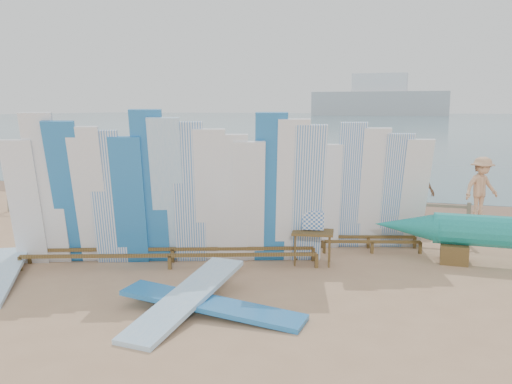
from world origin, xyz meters
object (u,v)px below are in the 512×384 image
(beach_chair_right, at_px, (300,212))
(stroller, at_px, (282,207))
(beachgoer_4, at_px, (285,181))
(beachgoer_11, at_px, (99,168))
(beachgoer_3, at_px, (188,173))
(main_surfboard_rack, at_px, (170,197))
(beachgoer_0, at_px, (108,177))
(flat_board_d, at_px, (212,314))
(beachgoer_10, at_px, (415,192))
(side_surfboard_rack, at_px, (372,194))
(beach_chair_left, at_px, (262,211))
(beachgoer_1, at_px, (105,175))
(beachgoer_9, at_px, (481,187))
(beachgoer_7, at_px, (304,178))
(vendor_table, at_px, (313,246))
(beachgoer_8, at_px, (372,194))
(beachgoer_extra_1, at_px, (85,166))
(beachgoer_2, at_px, (124,177))
(flat_board_a, at_px, (0,282))
(flat_board_b, at_px, (187,311))

(beach_chair_right, xyz_separation_m, stroller, (-0.32, -0.61, 0.23))
(beachgoer_4, xyz_separation_m, beachgoer_11, (-7.41, 2.41, -0.15))
(stroller, distance_m, beachgoer_3, 4.45)
(main_surfboard_rack, height_order, beachgoer_3, main_surfboard_rack)
(beachgoer_0, bearing_deg, beachgoer_4, -5.95)
(flat_board_d, height_order, beachgoer_10, beachgoer_10)
(beachgoer_3, bearing_deg, beachgoer_10, -30.02)
(side_surfboard_rack, relative_size, stroller, 2.24)
(beach_chair_left, bearing_deg, stroller, -0.28)
(beachgoer_1, height_order, beachgoer_9, beachgoer_1)
(beachgoer_11, distance_m, beachgoer_7, 7.94)
(vendor_table, distance_m, beachgoer_8, 3.49)
(stroller, bearing_deg, beachgoer_8, -9.82)
(beach_chair_right, xyz_separation_m, beachgoer_4, (-0.60, 0.70, 0.67))
(beach_chair_left, height_order, beachgoer_9, beachgoer_9)
(beachgoer_10, bearing_deg, side_surfboard_rack, 105.16)
(flat_board_d, height_order, beachgoer_extra_1, beachgoer_extra_1)
(vendor_table, relative_size, beach_chair_right, 1.24)
(main_surfboard_rack, height_order, beachgoer_11, main_surfboard_rack)
(beach_chair_right, distance_m, beachgoer_0, 5.65)
(beachgoer_4, relative_size, beachgoer_3, 1.03)
(beach_chair_left, xyz_separation_m, beachgoer_3, (-3.03, 2.00, 0.65))
(beachgoer_2, height_order, beachgoer_4, beachgoer_4)
(vendor_table, relative_size, flat_board_a, 0.37)
(main_surfboard_rack, xyz_separation_m, beachgoer_7, (1.10, 6.04, -0.37))
(beachgoer_8, bearing_deg, flat_board_d, 155.39)
(stroller, xyz_separation_m, beachgoer_3, (-3.69, 2.45, 0.42))
(flat_board_b, height_order, stroller, stroller)
(beach_chair_left, relative_size, beachgoer_11, 0.53)
(vendor_table, xyz_separation_m, beachgoer_4, (-1.69, 4.37, 0.58))
(stroller, xyz_separation_m, beachgoer_2, (-5.21, 1.28, 0.36))
(beachgoer_2, height_order, beachgoer_7, beachgoer_7)
(flat_board_b, xyz_separation_m, flat_board_a, (-3.54, 0.23, 0.00))
(beachgoer_2, height_order, beachgoer_10, beachgoer_10)
(vendor_table, relative_size, beachgoer_10, 0.57)
(beachgoer_2, bearing_deg, flat_board_d, 49.98)
(main_surfboard_rack, bearing_deg, beachgoer_11, 111.16)
(beachgoer_10, relative_size, beachgoer_8, 1.06)
(flat_board_b, xyz_separation_m, stroller, (-0.20, 5.95, 0.47))
(main_surfboard_rack, relative_size, vendor_table, 5.56)
(main_surfboard_rack, height_order, beachgoer_2, main_surfboard_rack)
(stroller, bearing_deg, main_surfboard_rack, -122.99)
(beachgoer_10, bearing_deg, beachgoer_1, 30.99)
(side_surfboard_rack, distance_m, beachgoer_2, 8.15)
(flat_board_a, bearing_deg, main_surfboard_rack, 5.56)
(stroller, xyz_separation_m, beachgoer_extra_1, (-7.97, 3.24, 0.39))
(flat_board_a, distance_m, beachgoer_2, 7.28)
(stroller, height_order, beachgoer_extra_1, beachgoer_extra_1)
(beachgoer_10, bearing_deg, beach_chair_right, 34.31)
(main_surfboard_rack, xyz_separation_m, flat_board_b, (1.23, -1.97, -1.28))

